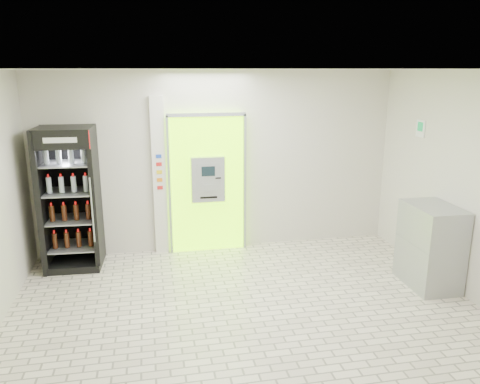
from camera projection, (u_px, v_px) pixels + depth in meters
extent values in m
plane|color=beige|center=(250.00, 318.00, 5.82)|extent=(6.00, 6.00, 0.00)
plane|color=beige|center=(218.00, 162.00, 7.82)|extent=(6.00, 0.00, 6.00)
plane|color=beige|center=(332.00, 304.00, 3.07)|extent=(6.00, 0.00, 6.00)
plane|color=beige|center=(478.00, 190.00, 6.01)|extent=(0.00, 5.00, 5.00)
plane|color=white|center=(251.00, 69.00, 5.06)|extent=(6.00, 6.00, 0.00)
cube|color=#8CFF00|center=(207.00, 184.00, 7.80)|extent=(1.20, 0.12, 2.30)
cube|color=gray|center=(206.00, 115.00, 7.44)|extent=(1.28, 0.04, 0.06)
cube|color=gray|center=(169.00, 187.00, 7.62)|extent=(0.04, 0.04, 2.30)
cube|color=gray|center=(245.00, 183.00, 7.85)|extent=(0.04, 0.04, 2.30)
cube|color=black|center=(214.00, 221.00, 7.93)|extent=(0.62, 0.01, 0.67)
cube|color=black|center=(186.00, 135.00, 7.48)|extent=(0.22, 0.01, 0.18)
cube|color=#97999E|center=(208.00, 179.00, 7.67)|extent=(0.55, 0.12, 0.75)
cube|color=black|center=(208.00, 171.00, 7.57)|extent=(0.22, 0.01, 0.16)
cube|color=gray|center=(209.00, 188.00, 7.64)|extent=(0.16, 0.01, 0.12)
cube|color=black|center=(218.00, 178.00, 7.63)|extent=(0.09, 0.01, 0.02)
cube|color=black|center=(209.00, 197.00, 7.68)|extent=(0.28, 0.01, 0.03)
cube|color=silver|center=(159.00, 177.00, 7.64)|extent=(0.22, 0.10, 2.60)
cube|color=#193FB2|center=(159.00, 156.00, 7.50)|extent=(0.09, 0.01, 0.06)
cube|color=red|center=(159.00, 164.00, 7.53)|extent=(0.09, 0.01, 0.06)
cube|color=yellow|center=(159.00, 172.00, 7.56)|extent=(0.09, 0.01, 0.06)
cube|color=orange|center=(160.00, 180.00, 7.59)|extent=(0.09, 0.01, 0.06)
cube|color=red|center=(160.00, 188.00, 7.63)|extent=(0.09, 0.01, 0.06)
cube|color=black|center=(70.00, 199.00, 7.12)|extent=(0.85, 0.78, 2.18)
cube|color=black|center=(73.00, 193.00, 7.45)|extent=(0.82, 0.09, 2.18)
cube|color=#B80A09|center=(60.00, 140.00, 6.53)|extent=(0.80, 0.04, 0.26)
cube|color=white|center=(60.00, 140.00, 6.52)|extent=(0.46, 0.03, 0.08)
cube|color=black|center=(76.00, 262.00, 7.38)|extent=(0.85, 0.78, 0.11)
cylinder|color=gray|center=(92.00, 210.00, 6.84)|extent=(0.03, 0.03, 0.98)
cube|color=gray|center=(75.00, 246.00, 7.31)|extent=(0.72, 0.67, 0.02)
cube|color=gray|center=(72.00, 219.00, 7.20)|extent=(0.72, 0.67, 0.02)
cube|color=gray|center=(70.00, 192.00, 7.09)|extent=(0.72, 0.67, 0.02)
cube|color=gray|center=(67.00, 164.00, 6.98)|extent=(0.72, 0.67, 0.02)
cube|color=#97999E|center=(430.00, 246.00, 6.58)|extent=(0.61, 0.89, 1.18)
cube|color=gray|center=(411.00, 244.00, 6.51)|extent=(0.02, 0.87, 0.01)
cube|color=white|center=(421.00, 129.00, 7.18)|extent=(0.02, 0.22, 0.26)
cube|color=#0D984B|center=(420.00, 127.00, 7.17)|extent=(0.00, 0.14, 0.14)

